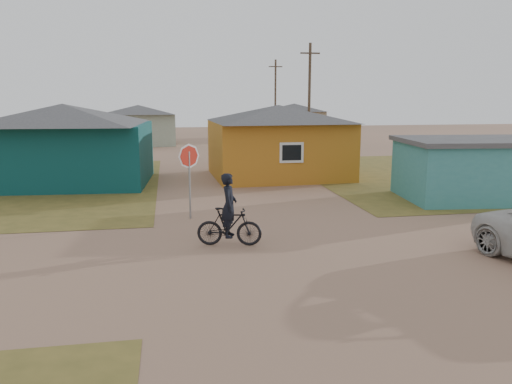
% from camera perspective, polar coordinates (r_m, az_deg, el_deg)
% --- Properties ---
extents(ground, '(120.00, 120.00, 0.00)m').
position_cam_1_polar(ground, '(13.78, 4.94, -7.56)').
color(ground, '#966E56').
extents(grass_ne, '(20.00, 18.00, 0.00)m').
position_cam_1_polar(grass_ne, '(31.28, 23.99, 1.95)').
color(grass_ne, brown).
rests_on(grass_ne, ground).
extents(house_teal, '(8.93, 7.08, 4.00)m').
position_cam_1_polar(house_teal, '(26.71, -21.00, 5.23)').
color(house_teal, '#0A3839').
rests_on(house_teal, ground).
extents(house_yellow, '(7.72, 6.76, 3.90)m').
position_cam_1_polar(house_yellow, '(27.37, 2.56, 5.95)').
color(house_yellow, '#B76F1C').
rests_on(house_yellow, ground).
extents(shed_turquoise, '(6.71, 4.93, 2.60)m').
position_cam_1_polar(shed_turquoise, '(23.27, 23.86, 2.45)').
color(shed_turquoise, teal).
rests_on(shed_turquoise, ground).
extents(house_pale_west, '(7.04, 6.15, 3.60)m').
position_cam_1_polar(house_pale_west, '(46.76, -13.25, 7.53)').
color(house_pale_west, '#97A48D').
rests_on(house_pale_west, ground).
extents(house_beige_east, '(6.95, 6.05, 3.60)m').
position_cam_1_polar(house_beige_east, '(54.36, 4.36, 8.21)').
color(house_beige_east, tan).
rests_on(house_beige_east, ground).
extents(house_pale_north, '(6.28, 5.81, 3.40)m').
position_cam_1_polar(house_pale_north, '(59.63, -20.39, 7.71)').
color(house_pale_north, '#97A48D').
rests_on(house_pale_north, ground).
extents(utility_pole_near, '(1.40, 0.20, 8.00)m').
position_cam_1_polar(utility_pole_near, '(36.01, 6.11, 10.48)').
color(utility_pole_near, '#4B3A2D').
rests_on(utility_pole_near, ground).
extents(utility_pole_far, '(1.40, 0.20, 8.00)m').
position_cam_1_polar(utility_pole_far, '(51.79, 2.23, 10.63)').
color(utility_pole_far, '#4B3A2D').
rests_on(utility_pole_far, ground).
extents(stop_sign, '(0.88, 0.20, 2.71)m').
position_cam_1_polar(stop_sign, '(17.86, -7.65, 3.15)').
color(stop_sign, gray).
rests_on(stop_sign, ground).
extents(cyclist, '(1.99, 0.94, 2.17)m').
position_cam_1_polar(cyclist, '(14.68, -3.08, -3.17)').
color(cyclist, black).
rests_on(cyclist, ground).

